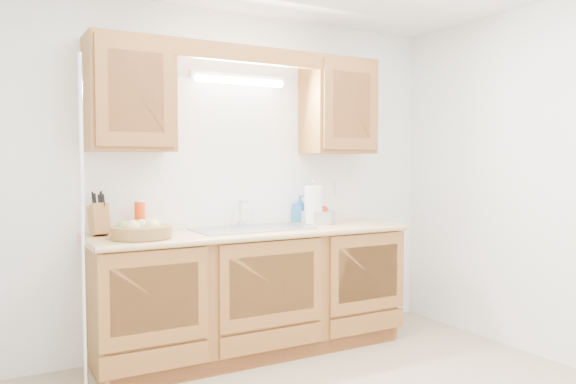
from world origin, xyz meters
TOP-DOWN VIEW (x-y plane):
  - room at (0.00, 0.00)m, footprint 3.52×3.50m
  - base_cabinets at (0.00, 1.20)m, footprint 2.20×0.60m
  - countertop at (0.00, 1.19)m, footprint 2.30×0.63m
  - upper_cabinet_left at (-0.83, 1.33)m, footprint 0.55×0.33m
  - upper_cabinet_right at (0.83, 1.33)m, footprint 0.55×0.33m
  - valance at (0.00, 1.19)m, footprint 2.20×0.05m
  - fluorescent_fixture at (0.00, 1.42)m, footprint 0.76×0.08m
  - sink at (0.00, 1.21)m, footprint 0.84×0.46m
  - wire_shelf_pole at (-1.20, 0.94)m, footprint 0.03×0.03m
  - outlet_plate at (0.95, 1.49)m, footprint 0.08×0.01m
  - fruit_basket at (-0.83, 1.09)m, footprint 0.48×0.48m
  - knife_block at (-1.03, 1.37)m, footprint 0.13×0.18m
  - orange_canister at (-0.76, 1.39)m, footprint 0.09×0.09m
  - soap_bottle at (0.54, 1.44)m, footprint 0.12×0.13m
  - sponge at (0.54, 1.44)m, footprint 0.12×0.10m
  - paper_towel at (0.54, 1.24)m, footprint 0.17×0.17m
  - apple_bowl at (0.60, 1.27)m, footprint 0.36×0.36m

SIDE VIEW (x-z plane):
  - base_cabinets at x=0.00m, z-range 0.01..0.87m
  - sink at x=0.00m, z-range 0.65..1.01m
  - countertop at x=0.00m, z-range 0.86..0.90m
  - sponge at x=0.54m, z-range 0.90..0.92m
  - fruit_basket at x=-0.83m, z-range 0.89..1.01m
  - apple_bowl at x=0.60m, z-range 0.89..1.03m
  - wire_shelf_pole at x=-1.20m, z-range 0.00..2.00m
  - soap_bottle at x=0.54m, z-range 0.90..1.12m
  - knife_block at x=-1.03m, z-range 0.86..1.16m
  - orange_canister at x=-0.76m, z-range 0.90..1.12m
  - paper_towel at x=0.54m, z-range 0.87..1.22m
  - outlet_plate at x=0.95m, z-range 1.09..1.21m
  - room at x=0.00m, z-range 0.00..2.50m
  - upper_cabinet_left at x=-0.83m, z-range 1.45..2.20m
  - upper_cabinet_right at x=0.83m, z-range 1.45..2.20m
  - fluorescent_fixture at x=0.00m, z-range 1.96..2.04m
  - valance at x=0.00m, z-range 2.08..2.20m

